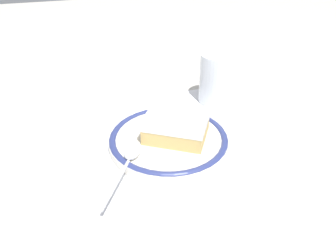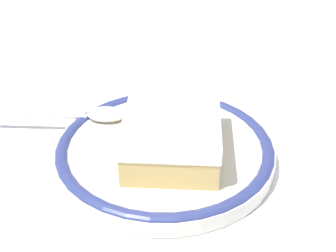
% 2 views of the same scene
% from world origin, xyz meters
% --- Properties ---
extents(ground_plane, '(2.40, 2.40, 0.00)m').
position_xyz_m(ground_plane, '(0.00, 0.00, 0.00)').
color(ground_plane, '#B7B2A8').
extents(placemat, '(0.43, 0.36, 0.00)m').
position_xyz_m(placemat, '(0.00, 0.00, 0.00)').
color(placemat, white).
rests_on(placemat, ground_plane).
extents(plate, '(0.20, 0.20, 0.02)m').
position_xyz_m(plate, '(-0.03, -0.00, 0.01)').
color(plate, silver).
rests_on(plate, placemat).
extents(cake_slice, '(0.13, 0.12, 0.04)m').
position_xyz_m(cake_slice, '(-0.04, 0.00, 0.04)').
color(cake_slice, '#DBB76B').
rests_on(cake_slice, plate).
extents(spoon, '(0.08, 0.13, 0.01)m').
position_xyz_m(spoon, '(0.05, 0.04, 0.02)').
color(spoon, silver).
rests_on(spoon, plate).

